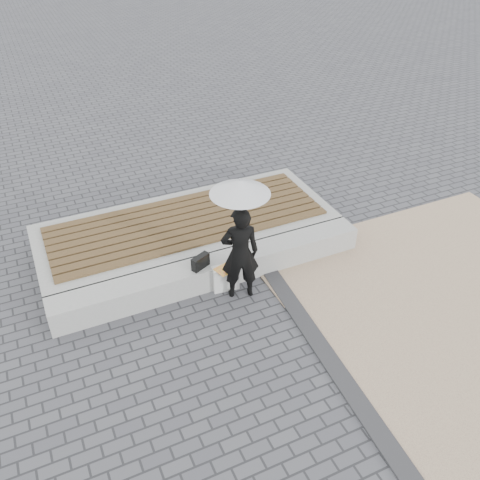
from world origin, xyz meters
name	(u,v)px	position (x,y,z in m)	size (l,w,h in m)	color
ground	(260,350)	(0.00, 0.00, 0.00)	(80.00, 80.00, 0.00)	#47474C
terrazzo_zone	(468,305)	(3.20, -0.50, 0.01)	(5.00, 5.00, 0.02)	tan
edging_band	(328,357)	(0.75, -0.50, 0.02)	(0.25, 5.20, 0.04)	#2E2E30
seating_ledge	(214,271)	(0.00, 1.60, 0.20)	(5.00, 0.45, 0.40)	#A8A8A3
timber_platform	(188,231)	(0.00, 2.80, 0.20)	(5.00, 2.00, 0.40)	#9E9E99
timber_decking	(187,220)	(0.00, 2.80, 0.42)	(4.60, 1.60, 0.04)	brown
woman	(240,253)	(0.24, 1.15, 0.77)	(0.56, 0.37, 1.53)	black
parasol	(240,187)	(0.24, 1.15, 1.86)	(0.83, 0.83, 1.06)	#A4A4A9
handbag	(200,262)	(-0.24, 1.52, 0.51)	(0.30, 0.11, 0.21)	black
canvas_tote	(225,278)	(0.09, 1.36, 0.21)	(0.40, 0.17, 0.42)	white
magazine	(227,269)	(0.09, 1.31, 0.42)	(0.33, 0.24, 0.01)	#F55038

